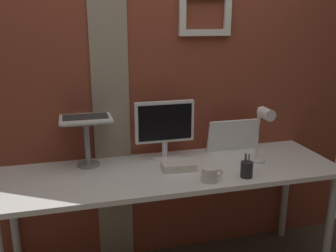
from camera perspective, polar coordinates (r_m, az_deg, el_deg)
brick_wall_back at (r=2.52m, az=-3.30°, el=7.42°), size 3.05×0.16×2.57m
desk at (r=2.35m, az=0.64°, el=-8.30°), size 2.08×0.64×0.77m
monitor at (r=2.43m, az=-0.51°, el=0.05°), size 0.39×0.18×0.39m
laptop_stand at (r=2.37m, az=-12.22°, el=-1.39°), size 0.28×0.22×0.30m
laptop at (r=2.39m, az=-12.52°, el=2.50°), size 0.31×0.30×0.20m
whiteboard_panel at (r=2.64m, az=9.86°, el=-1.39°), size 0.37×0.06×0.23m
desk_lamp at (r=2.40m, az=14.08°, el=-0.46°), size 0.12×0.20×0.37m
pen_cup at (r=2.24m, az=11.83°, el=-6.44°), size 0.07×0.07×0.15m
coffee_mug at (r=2.16m, az=6.36°, el=-7.31°), size 0.13×0.09×0.08m
paper_clutter_stack at (r=2.32m, az=1.55°, el=-5.99°), size 0.21×0.15×0.05m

